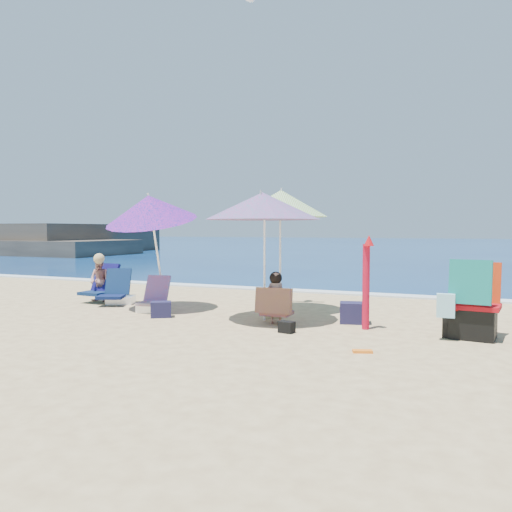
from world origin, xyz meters
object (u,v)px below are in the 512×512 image
at_px(chair_navy, 118,295).
at_px(person_left, 100,280).
at_px(umbrella_blue, 150,209).
at_px(camp_chair_left, 467,315).
at_px(camp_chair_right, 472,310).
at_px(umbrella_striped, 281,204).
at_px(chair_rainbow, 154,302).
at_px(furled_umbrella, 367,278).
at_px(umbrella_turquoise, 263,206).
at_px(person_center, 275,299).

bearing_deg(chair_navy, person_left, 170.93).
height_order(umbrella_blue, chair_navy, umbrella_blue).
xyz_separation_m(camp_chair_left, person_left, (-7.26, 0.67, 0.16)).
bearing_deg(umbrella_blue, camp_chair_right, -2.75).
relative_size(umbrella_striped, chair_rainbow, 3.44).
height_order(umbrella_blue, furled_umbrella, umbrella_blue).
xyz_separation_m(furled_umbrella, chair_navy, (-5.26, 0.63, -0.61)).
bearing_deg(person_left, umbrella_blue, -16.69).
bearing_deg(umbrella_turquoise, camp_chair_left, 0.92).
height_order(chair_navy, person_left, person_left).
relative_size(umbrella_blue, furled_umbrella, 1.62).
bearing_deg(umbrella_blue, furled_umbrella, -3.02).
xyz_separation_m(umbrella_striped, chair_rainbow, (-2.20, -0.98, -1.86)).
distance_m(umbrella_striped, person_left, 4.30).
bearing_deg(person_left, chair_navy, -9.07).
relative_size(chair_navy, person_left, 0.91).
xyz_separation_m(umbrella_turquoise, chair_rainbow, (-2.28, 0.12, -1.76)).
bearing_deg(chair_navy, camp_chair_left, -4.97).
bearing_deg(camp_chair_right, umbrella_turquoise, 179.14).
relative_size(umbrella_striped, furled_umbrella, 1.59).
height_order(person_center, person_left, person_left).
distance_m(umbrella_striped, chair_rainbow, 3.04).
relative_size(furled_umbrella, camp_chair_left, 1.41).
bearing_deg(chair_navy, camp_chair_right, -5.75).
bearing_deg(person_left, chair_rainbow, -18.59).
xyz_separation_m(chair_rainbow, person_left, (-1.79, 0.60, 0.30)).
relative_size(camp_chair_right, person_center, 1.32).
bearing_deg(camp_chair_left, umbrella_blue, 178.23).
relative_size(umbrella_striped, person_center, 2.70).
bearing_deg(umbrella_turquoise, person_center, -28.76).
bearing_deg(chair_rainbow, camp_chair_left, -0.71).
bearing_deg(umbrella_striped, camp_chair_right, -18.96).
height_order(umbrella_striped, umbrella_blue, umbrella_blue).
bearing_deg(chair_navy, person_center, -11.77).
bearing_deg(camp_chair_right, camp_chair_left, 125.84).
height_order(umbrella_blue, camp_chair_right, umbrella_blue).
xyz_separation_m(umbrella_blue, person_left, (-1.66, 0.50, -1.47)).
distance_m(umbrella_striped, camp_chair_right, 3.89).
xyz_separation_m(umbrella_turquoise, furled_umbrella, (1.74, 0.00, -1.14)).
xyz_separation_m(umbrella_striped, umbrella_blue, (-2.33, -0.88, -0.09)).
distance_m(umbrella_blue, person_left, 2.28).
height_order(umbrella_striped, person_left, umbrella_striped).
height_order(furled_umbrella, chair_navy, furled_umbrella).
distance_m(umbrella_turquoise, chair_navy, 3.98).
relative_size(umbrella_turquoise, person_left, 2.12).
relative_size(chair_navy, camp_chair_left, 0.92).
relative_size(chair_navy, camp_chair_right, 0.84).
height_order(chair_navy, chair_rainbow, chair_navy).
bearing_deg(camp_chair_left, chair_rainbow, 179.29).
relative_size(furled_umbrella, camp_chair_right, 1.29).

